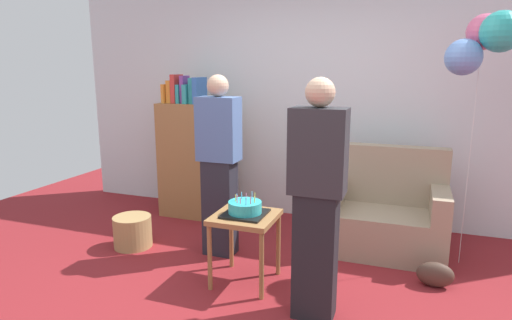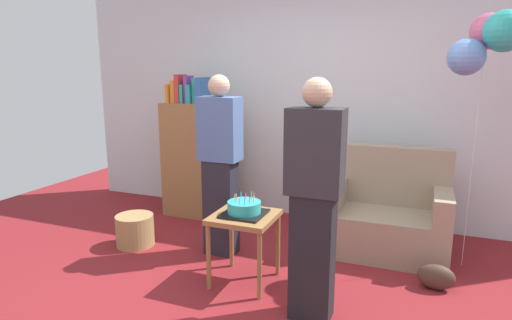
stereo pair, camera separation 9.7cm
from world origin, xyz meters
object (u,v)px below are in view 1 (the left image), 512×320
(side_table, at_px, (245,225))
(person_holding_cake, at_px, (317,200))
(couch, at_px, (384,214))
(bookshelf, at_px, (195,157))
(handbag, at_px, (435,274))
(birthday_cake, at_px, (245,208))
(balloon_bunch, at_px, (489,38))
(person_blowing_candles, at_px, (219,165))
(wicker_basket, at_px, (133,232))

(side_table, bearing_deg, person_holding_cake, -24.88)
(couch, distance_m, bookshelf, 2.15)
(side_table, relative_size, person_holding_cake, 0.35)
(bookshelf, distance_m, handbag, 2.76)
(bookshelf, xyz_separation_m, handbag, (2.55, -0.87, -0.59))
(person_holding_cake, height_order, handbag, person_holding_cake)
(couch, relative_size, side_table, 1.95)
(birthday_cake, xyz_separation_m, person_holding_cake, (0.62, -0.29, 0.22))
(side_table, distance_m, balloon_bunch, 2.39)
(person_holding_cake, bearing_deg, person_blowing_candles, -25.25)
(birthday_cake, distance_m, wicker_basket, 1.38)
(birthday_cake, bearing_deg, person_blowing_candles, 133.64)
(wicker_basket, bearing_deg, birthday_cake, -12.54)
(bookshelf, distance_m, balloon_bunch, 3.09)
(bookshelf, xyz_separation_m, person_holding_cake, (1.74, -1.59, 0.14))
(bookshelf, relative_size, balloon_bunch, 0.76)
(birthday_cake, relative_size, person_blowing_candles, 0.20)
(birthday_cake, bearing_deg, wicker_basket, 167.46)
(bookshelf, height_order, person_blowing_candles, person_blowing_candles)
(bookshelf, relative_size, side_table, 2.86)
(side_table, xyz_separation_m, birthday_cake, (0.00, 0.00, 0.13))
(birthday_cake, relative_size, person_holding_cake, 0.20)
(couch, xyz_separation_m, bookshelf, (-2.11, 0.26, 0.35))
(balloon_bunch, bearing_deg, birthday_cake, -151.65)
(person_holding_cake, distance_m, handbag, 1.31)
(side_table, height_order, birthday_cake, birthday_cake)
(couch, distance_m, person_blowing_candles, 1.61)
(person_blowing_candles, relative_size, person_holding_cake, 1.00)
(side_table, distance_m, handbag, 1.54)
(handbag, bearing_deg, balloon_bunch, 61.58)
(couch, relative_size, birthday_cake, 3.44)
(couch, relative_size, handbag, 3.93)
(birthday_cake, bearing_deg, person_holding_cake, -24.88)
(side_table, xyz_separation_m, wicker_basket, (-1.27, 0.28, -0.33))
(side_table, bearing_deg, wicker_basket, 167.46)
(person_holding_cake, relative_size, wicker_basket, 4.53)
(wicker_basket, bearing_deg, person_holding_cake, -16.79)
(side_table, height_order, wicker_basket, side_table)
(wicker_basket, bearing_deg, person_blowing_candles, 10.34)
(person_holding_cake, height_order, balloon_bunch, balloon_bunch)
(person_blowing_candles, bearing_deg, balloon_bunch, -6.79)
(person_blowing_candles, bearing_deg, person_holding_cake, -54.39)
(bookshelf, bearing_deg, balloon_bunch, -7.93)
(couch, xyz_separation_m, balloon_bunch, (0.70, -0.14, 1.57))
(couch, height_order, side_table, couch)
(handbag, bearing_deg, birthday_cake, -163.19)
(person_blowing_candles, relative_size, balloon_bunch, 0.77)
(bookshelf, bearing_deg, side_table, -49.22)
(wicker_basket, bearing_deg, bookshelf, 81.76)
(couch, relative_size, bookshelf, 0.68)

